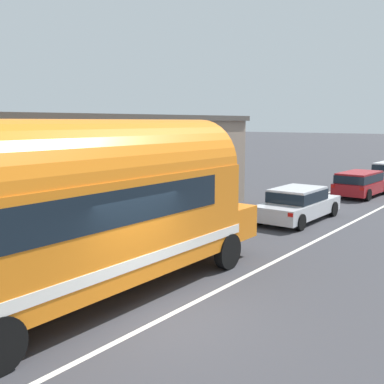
% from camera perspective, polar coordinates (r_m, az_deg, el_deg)
% --- Properties ---
extents(ground_plane, '(300.00, 300.00, 0.00)m').
position_cam_1_polar(ground_plane, '(10.04, -3.65, -15.30)').
color(ground_plane, '#38383D').
extents(lane_markings, '(3.92, 80.00, 0.01)m').
position_cam_1_polar(lane_markings, '(20.83, 14.80, -2.87)').
color(lane_markings, silver).
rests_on(lane_markings, ground).
extents(roadside_building, '(8.34, 20.01, 4.34)m').
position_cam_1_polar(roadside_building, '(19.50, -19.42, 2.61)').
color(roadside_building, gray).
rests_on(roadside_building, ground).
extents(painted_bus, '(2.67, 11.42, 4.12)m').
position_cam_1_polar(painted_bus, '(10.18, -14.73, -1.64)').
color(painted_bus, orange).
rests_on(painted_bus, ground).
extents(car_lead, '(1.93, 4.79, 1.37)m').
position_cam_1_polar(car_lead, '(19.65, 12.92, -1.29)').
color(car_lead, silver).
rests_on(car_lead, ground).
extents(car_second, '(2.01, 4.36, 1.37)m').
position_cam_1_polar(car_second, '(26.84, 20.03, 1.14)').
color(car_second, '#A5191E').
rests_on(car_second, ground).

